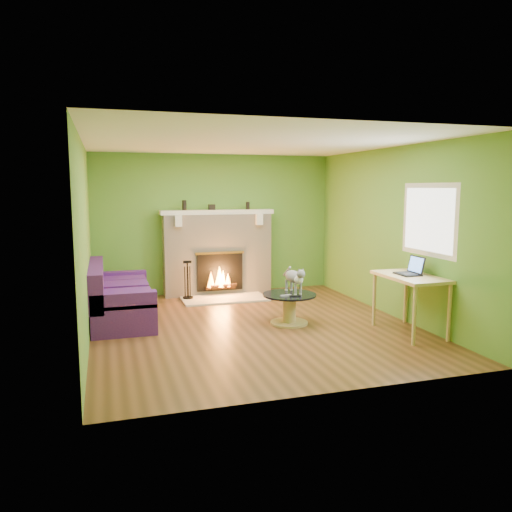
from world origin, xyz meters
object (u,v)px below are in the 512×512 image
(coffee_table, at_px, (289,307))
(desk, at_px, (411,282))
(sofa, at_px, (118,299))
(cat, at_px, (293,280))

(coffee_table, height_order, desk, desk)
(sofa, height_order, cat, sofa)
(coffee_table, bearing_deg, sofa, 158.86)
(cat, bearing_deg, coffee_table, -151.49)
(coffee_table, bearing_deg, cat, 32.01)
(coffee_table, relative_size, desk, 0.72)
(coffee_table, distance_m, cat, 0.40)
(desk, relative_size, cat, 1.70)
(coffee_table, distance_m, desk, 1.74)
(desk, xyz_separation_m, cat, (-1.33, 0.97, -0.06))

